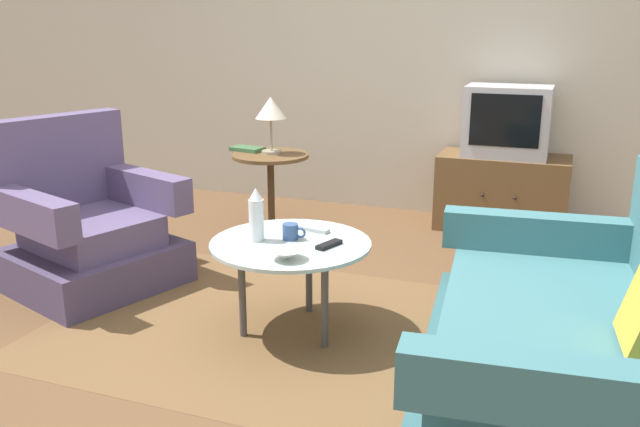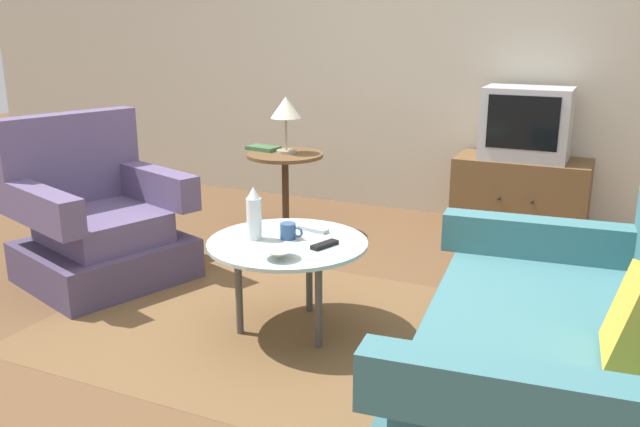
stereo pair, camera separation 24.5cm
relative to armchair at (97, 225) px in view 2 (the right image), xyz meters
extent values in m
plane|color=brown|center=(1.27, -0.12, -0.33)|extent=(16.00, 16.00, 0.00)
cube|color=#BCB29E|center=(1.27, 2.29, 1.02)|extent=(9.00, 0.12, 2.70)
cube|color=brown|center=(1.37, -0.17, -0.32)|extent=(2.43, 1.69, 0.00)
cube|color=#4B3E5C|center=(0.06, -0.02, -0.21)|extent=(1.04, 1.08, 0.24)
cube|color=#5B4C70|center=(0.06, -0.02, 0.00)|extent=(0.82, 0.77, 0.18)
cube|color=#5B4C70|center=(-0.25, 0.09, 0.37)|extent=(0.42, 0.86, 0.55)
cube|color=#5B4C70|center=(-0.06, -0.36, 0.20)|extent=(0.80, 0.40, 0.21)
cube|color=#5B4C70|center=(0.18, 0.32, 0.20)|extent=(0.80, 0.40, 0.21)
cube|color=#325C60|center=(2.61, -0.49, -0.21)|extent=(1.14, 1.72, 0.24)
cube|color=#3D7075|center=(2.61, -0.49, 0.00)|extent=(0.98, 1.42, 0.18)
cube|color=#3D7075|center=(2.55, 0.25, 0.19)|extent=(1.01, 0.23, 0.18)
cube|color=#3D7075|center=(2.68, -1.24, 0.19)|extent=(1.01, 0.23, 0.18)
cube|color=gold|center=(2.92, -0.69, 0.24)|extent=(0.22, 0.31, 0.32)
cylinder|color=#B2C6C1|center=(1.37, -0.17, 0.13)|extent=(0.79, 0.79, 0.02)
cylinder|color=#4C4742|center=(1.37, 0.07, -0.10)|extent=(0.04, 0.04, 0.45)
cylinder|color=#4C4742|center=(1.17, -0.32, -0.10)|extent=(0.04, 0.04, 0.45)
cylinder|color=#4C4742|center=(1.59, -0.28, -0.10)|extent=(0.04, 0.04, 0.45)
cylinder|color=brown|center=(0.62, 1.24, 0.25)|extent=(0.55, 0.55, 0.02)
cylinder|color=#47311C|center=(0.62, 1.24, -0.04)|extent=(0.05, 0.05, 0.57)
cylinder|color=#47311C|center=(0.62, 1.24, -0.31)|extent=(0.30, 0.30, 0.02)
cube|color=brown|center=(2.17, 1.96, -0.05)|extent=(0.93, 0.45, 0.55)
sphere|color=black|center=(2.06, 1.72, -0.02)|extent=(0.02, 0.02, 0.02)
sphere|color=black|center=(2.28, 1.72, -0.02)|extent=(0.02, 0.02, 0.02)
cube|color=#B7B7BC|center=(2.17, 1.95, 0.48)|extent=(0.59, 0.38, 0.50)
cube|color=black|center=(2.17, 1.76, 0.51)|extent=(0.47, 0.01, 0.36)
cylinder|color=#9E937A|center=(0.62, 1.27, 0.28)|extent=(0.14, 0.14, 0.02)
cylinder|color=#9E937A|center=(0.62, 1.27, 0.40)|extent=(0.02, 0.02, 0.23)
cone|color=beige|center=(0.62, 1.27, 0.59)|extent=(0.22, 0.22, 0.15)
cylinder|color=white|center=(1.21, -0.21, 0.25)|extent=(0.07, 0.07, 0.21)
cone|color=white|center=(1.21, -0.21, 0.38)|extent=(0.07, 0.07, 0.06)
cylinder|color=#335184|center=(1.36, -0.14, 0.18)|extent=(0.08, 0.08, 0.08)
torus|color=#335184|center=(1.41, -0.14, 0.18)|extent=(0.06, 0.01, 0.06)
cone|color=silver|center=(1.45, -0.41, 0.17)|extent=(0.16, 0.16, 0.05)
cube|color=black|center=(1.57, -0.18, 0.15)|extent=(0.09, 0.16, 0.02)
cube|color=#B2B2B7|center=(1.41, 0.03, 0.15)|extent=(0.18, 0.08, 0.02)
cube|color=#3D663D|center=(0.41, 1.29, 0.28)|extent=(0.25, 0.17, 0.03)
camera|label=1|loc=(2.59, -3.03, 1.18)|focal=37.76mm
camera|label=2|loc=(2.82, -2.93, 1.18)|focal=37.76mm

